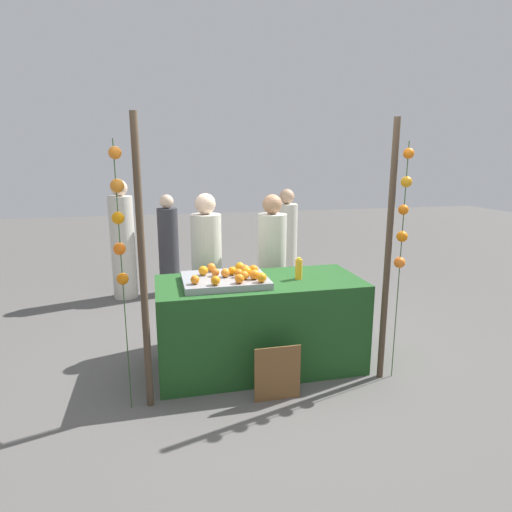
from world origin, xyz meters
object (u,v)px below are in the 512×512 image
at_px(juice_bottle, 299,269).
at_px(vendor_right, 272,271).
at_px(orange_0, 262,277).
at_px(orange_1, 203,271).
at_px(vendor_left, 207,274).
at_px(stall_counter, 260,324).
at_px(chalkboard_sign, 277,374).

height_order(juice_bottle, vendor_right, vendor_right).
xyz_separation_m(orange_0, juice_bottle, (0.42, 0.23, -0.01)).
xyz_separation_m(juice_bottle, vendor_right, (-0.04, 0.80, -0.22)).
height_order(orange_1, vendor_right, vendor_right).
distance_m(juice_bottle, vendor_right, 0.83).
bearing_deg(orange_0, vendor_left, 109.98).
relative_size(stall_counter, vendor_left, 1.18).
relative_size(juice_bottle, vendor_left, 0.13).
bearing_deg(juice_bottle, vendor_left, 135.44).
relative_size(orange_0, orange_1, 0.98).
height_order(stall_counter, orange_1, orange_1).
bearing_deg(juice_bottle, orange_1, 172.50).
bearing_deg(stall_counter, vendor_left, 119.20).
bearing_deg(chalkboard_sign, stall_counter, 89.68).
xyz_separation_m(stall_counter, orange_0, (-0.05, -0.27, 0.54)).
relative_size(orange_0, chalkboard_sign, 0.18).
height_order(orange_0, vendor_left, vendor_left).
bearing_deg(vendor_left, vendor_right, 2.78).
xyz_separation_m(stall_counter, juice_bottle, (0.37, -0.04, 0.53)).
height_order(orange_0, vendor_right, vendor_right).
xyz_separation_m(chalkboard_sign, vendor_left, (-0.40, 1.36, 0.52)).
height_order(orange_0, juice_bottle, juice_bottle).
xyz_separation_m(stall_counter, orange_1, (-0.52, 0.08, 0.54)).
relative_size(stall_counter, vendor_right, 1.20).
xyz_separation_m(stall_counter, chalkboard_sign, (-0.00, -0.63, -0.20)).
distance_m(chalkboard_sign, vendor_left, 1.51).
xyz_separation_m(orange_1, vendor_right, (0.84, 0.68, -0.23)).
distance_m(orange_0, juice_bottle, 0.48).
bearing_deg(stall_counter, chalkboard_sign, -90.32).
bearing_deg(vendor_left, orange_0, -70.02).
bearing_deg(orange_1, orange_0, -36.40).
bearing_deg(chalkboard_sign, vendor_right, 76.67).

